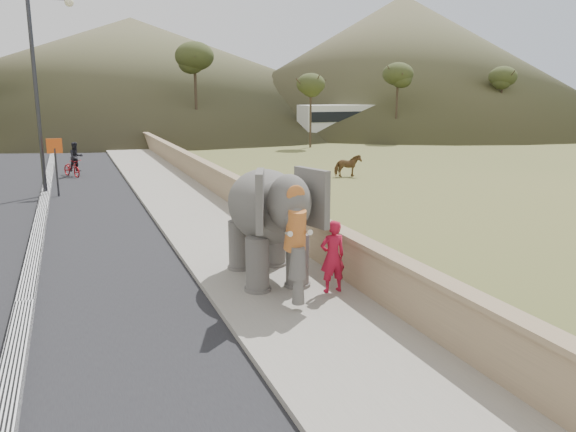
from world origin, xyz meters
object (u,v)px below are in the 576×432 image
object	(u,v)px
cow	(348,166)
elephant_and_man	(268,222)
lamppost	(43,75)
motorcyclist	(74,163)

from	to	relation	value
cow	elephant_and_man	world-z (taller)	elephant_and_man
cow	elephant_and_man	bearing A→B (deg)	150.42
lamppost	elephant_and_man	distance (m)	14.77
cow	elephant_and_man	distance (m)	16.70
cow	motorcyclist	xyz separation A→B (m)	(-12.98, 5.14, 0.11)
cow	motorcyclist	size ratio (longest dim) A/B	0.75
elephant_and_man	motorcyclist	distance (m)	19.47
cow	elephant_and_man	size ratio (longest dim) A/B	0.37
lamppost	motorcyclist	distance (m)	6.99
elephant_and_man	motorcyclist	xyz separation A→B (m)	(-3.82, 19.08, -0.75)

